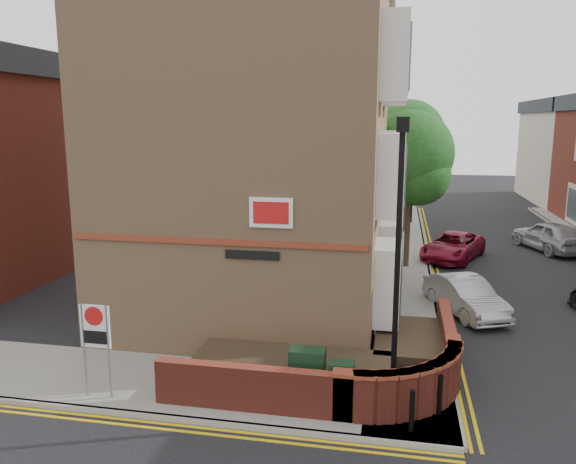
% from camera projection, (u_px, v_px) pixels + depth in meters
% --- Properties ---
extents(ground, '(120.00, 120.00, 0.00)m').
position_uv_depth(ground, '(311.00, 436.00, 11.48)').
color(ground, black).
rests_on(ground, ground).
extents(pavement_corner, '(13.00, 3.00, 0.12)m').
position_uv_depth(pavement_corner, '(178.00, 385.00, 13.58)').
color(pavement_corner, gray).
rests_on(pavement_corner, ground).
extents(pavement_main, '(2.00, 32.00, 0.12)m').
position_uv_depth(pavement_main, '(405.00, 256.00, 26.49)').
color(pavement_main, gray).
rests_on(pavement_main, ground).
extents(kerb_side, '(13.00, 0.15, 0.12)m').
position_uv_depth(kerb_side, '(152.00, 416.00, 12.14)').
color(kerb_side, gray).
rests_on(kerb_side, ground).
extents(kerb_main_near, '(0.15, 32.00, 0.12)m').
position_uv_depth(kerb_main_near, '(427.00, 257.00, 26.30)').
color(kerb_main_near, gray).
rests_on(kerb_main_near, ground).
extents(yellow_lines_side, '(13.00, 0.28, 0.01)m').
position_uv_depth(yellow_lines_side, '(147.00, 425.00, 11.91)').
color(yellow_lines_side, gold).
rests_on(yellow_lines_side, ground).
extents(yellow_lines_main, '(0.28, 32.00, 0.01)m').
position_uv_depth(yellow_lines_main, '(433.00, 259.00, 26.26)').
color(yellow_lines_main, gold).
rests_on(yellow_lines_main, ground).
extents(corner_building, '(8.95, 10.40, 13.60)m').
position_uv_depth(corner_building, '(265.00, 125.00, 18.52)').
color(corner_building, tan).
rests_on(corner_building, ground).
extents(garden_wall, '(6.80, 6.00, 1.20)m').
position_uv_depth(garden_wall, '(327.00, 382.00, 13.89)').
color(garden_wall, maroon).
rests_on(garden_wall, ground).
extents(lamppost, '(0.25, 0.50, 6.30)m').
position_uv_depth(lamppost, '(397.00, 267.00, 11.68)').
color(lamppost, black).
rests_on(lamppost, pavement_corner).
extents(utility_cabinet_large, '(0.80, 0.45, 1.20)m').
position_uv_depth(utility_cabinet_large, '(307.00, 375.00, 12.65)').
color(utility_cabinet_large, black).
rests_on(utility_cabinet_large, pavement_corner).
extents(utility_cabinet_small, '(0.55, 0.40, 1.10)m').
position_uv_depth(utility_cabinet_small, '(341.00, 386.00, 12.22)').
color(utility_cabinet_small, black).
rests_on(utility_cabinet_small, pavement_corner).
extents(bollard_near, '(0.11, 0.11, 0.90)m').
position_uv_depth(bollard_near, '(412.00, 410.00, 11.38)').
color(bollard_near, black).
rests_on(bollard_near, pavement_corner).
extents(bollard_far, '(0.11, 0.11, 0.90)m').
position_uv_depth(bollard_far, '(440.00, 395.00, 12.03)').
color(bollard_far, black).
rests_on(bollard_far, pavement_corner).
extents(zone_sign, '(0.72, 0.07, 2.20)m').
position_uv_depth(zone_sign, '(96.00, 334.00, 12.60)').
color(zone_sign, slate).
rests_on(zone_sign, pavement_corner).
extents(far_terrace_cream, '(5.40, 12.40, 8.00)m').
position_uv_depth(far_terrace_cream, '(566.00, 150.00, 44.50)').
color(far_terrace_cream, beige).
rests_on(far_terrace_cream, ground).
extents(tree_near, '(3.64, 3.65, 6.70)m').
position_uv_depth(tree_near, '(410.00, 160.00, 23.71)').
color(tree_near, '#382B1E').
rests_on(tree_near, pavement_main).
extents(tree_mid, '(4.03, 4.03, 7.42)m').
position_uv_depth(tree_mid, '(408.00, 142.00, 31.31)').
color(tree_mid, '#382B1E').
rests_on(tree_mid, pavement_main).
extents(tree_far, '(3.81, 3.81, 7.00)m').
position_uv_depth(tree_far, '(407.00, 142.00, 39.06)').
color(tree_far, '#382B1E').
rests_on(tree_far, pavement_main).
extents(traffic_light_assembly, '(0.20, 0.16, 4.20)m').
position_uv_depth(traffic_light_assembly, '(413.00, 180.00, 34.54)').
color(traffic_light_assembly, black).
rests_on(traffic_light_assembly, pavement_main).
extents(silver_car_near, '(2.70, 3.94, 1.23)m').
position_uv_depth(silver_car_near, '(465.00, 296.00, 18.67)').
color(silver_car_near, '#999BA0').
rests_on(silver_car_near, ground).
extents(red_car_main, '(3.56, 4.89, 1.24)m').
position_uv_depth(red_car_main, '(453.00, 246.00, 26.09)').
color(red_car_main, maroon).
rests_on(red_car_main, ground).
extents(silver_car_far, '(3.24, 4.79, 1.52)m').
position_uv_depth(silver_car_far, '(550.00, 236.00, 27.75)').
color(silver_car_far, '#97999E').
rests_on(silver_car_far, ground).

